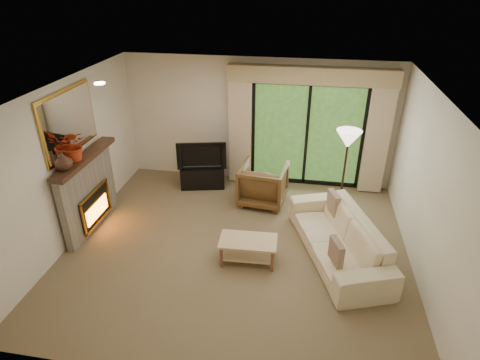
% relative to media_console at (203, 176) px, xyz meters
% --- Properties ---
extents(floor, '(5.50, 5.50, 0.00)m').
position_rel_media_console_xyz_m(floor, '(1.08, -1.95, -0.23)').
color(floor, brown).
rests_on(floor, ground).
extents(ceiling, '(5.50, 5.50, 0.00)m').
position_rel_media_console_xyz_m(ceiling, '(1.08, -1.95, 2.37)').
color(ceiling, silver).
rests_on(ceiling, ground).
extents(wall_back, '(5.00, 0.00, 5.00)m').
position_rel_media_console_xyz_m(wall_back, '(1.08, 0.55, 1.07)').
color(wall_back, beige).
rests_on(wall_back, ground).
extents(wall_front, '(5.00, 0.00, 5.00)m').
position_rel_media_console_xyz_m(wall_front, '(1.08, -4.45, 1.07)').
color(wall_front, beige).
rests_on(wall_front, ground).
extents(wall_left, '(0.00, 5.00, 5.00)m').
position_rel_media_console_xyz_m(wall_left, '(-1.67, -1.95, 1.07)').
color(wall_left, beige).
rests_on(wall_left, ground).
extents(wall_right, '(0.00, 5.00, 5.00)m').
position_rel_media_console_xyz_m(wall_right, '(3.83, -1.95, 1.07)').
color(wall_right, beige).
rests_on(wall_right, ground).
extents(fireplace, '(0.24, 1.70, 1.37)m').
position_rel_media_console_xyz_m(fireplace, '(-1.55, -1.75, 0.46)').
color(fireplace, slate).
rests_on(fireplace, floor).
extents(mirror, '(0.07, 1.45, 1.02)m').
position_rel_media_console_xyz_m(mirror, '(-1.64, -1.75, 1.72)').
color(mirror, '#BC8B30').
rests_on(mirror, wall_left).
extents(sliding_door, '(2.26, 0.10, 2.16)m').
position_rel_media_console_xyz_m(sliding_door, '(2.08, 0.50, 0.87)').
color(sliding_door, black).
rests_on(sliding_door, floor).
extents(curtain_left, '(0.45, 0.18, 2.35)m').
position_rel_media_console_xyz_m(curtain_left, '(0.73, 0.39, 0.97)').
color(curtain_left, '#C5AB89').
rests_on(curtain_left, floor).
extents(curtain_right, '(0.45, 0.18, 2.35)m').
position_rel_media_console_xyz_m(curtain_right, '(3.43, 0.39, 0.97)').
color(curtain_right, '#C5AB89').
rests_on(curtain_right, floor).
extents(cornice, '(3.20, 0.24, 0.32)m').
position_rel_media_console_xyz_m(cornice, '(2.08, 0.41, 2.09)').
color(cornice, tan).
rests_on(cornice, wall_back).
extents(media_console, '(0.97, 0.60, 0.45)m').
position_rel_media_console_xyz_m(media_console, '(0.00, 0.00, 0.00)').
color(media_console, black).
rests_on(media_console, floor).
extents(tv, '(1.00, 0.35, 0.57)m').
position_rel_media_console_xyz_m(tv, '(0.00, 0.00, 0.51)').
color(tv, black).
rests_on(tv, media_console).
extents(armchair, '(0.94, 0.97, 0.80)m').
position_rel_media_console_xyz_m(armchair, '(1.32, -0.43, 0.18)').
color(armchair, brown).
rests_on(armchair, floor).
extents(sofa, '(1.65, 2.51, 0.68)m').
position_rel_media_console_xyz_m(sofa, '(2.69, -1.87, 0.12)').
color(sofa, beige).
rests_on(sofa, floor).
extents(pillow_near, '(0.20, 0.36, 0.35)m').
position_rel_media_console_xyz_m(pillow_near, '(2.61, -2.55, 0.34)').
color(pillow_near, brown).
rests_on(pillow_near, sofa).
extents(pillow_far, '(0.21, 0.38, 0.37)m').
position_rel_media_console_xyz_m(pillow_far, '(2.61, -1.20, 0.34)').
color(pillow_far, brown).
rests_on(pillow_far, sofa).
extents(coffee_table, '(0.90, 0.52, 0.40)m').
position_rel_media_console_xyz_m(coffee_table, '(1.31, -2.26, -0.03)').
color(coffee_table, tan).
rests_on(coffee_table, floor).
extents(floor_lamp, '(0.52, 0.52, 1.64)m').
position_rel_media_console_xyz_m(floor_lamp, '(2.79, -0.55, 0.59)').
color(floor_lamp, white).
rests_on(floor_lamp, floor).
extents(vase, '(0.31, 0.31, 0.29)m').
position_rel_media_console_xyz_m(vase, '(-1.53, -2.27, 1.29)').
color(vase, '#3B2317').
rests_on(vase, fireplace).
extents(branches, '(0.57, 0.53, 0.51)m').
position_rel_media_console_xyz_m(branches, '(-1.53, -1.93, 1.40)').
color(branches, '#AD2E11').
rests_on(branches, fireplace).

